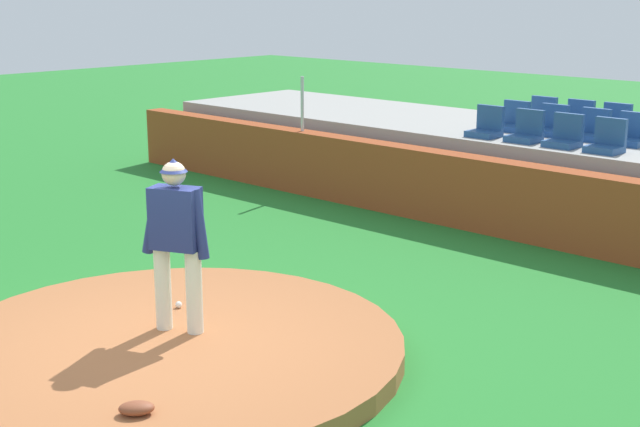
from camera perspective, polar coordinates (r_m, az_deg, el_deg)
ground_plane at (r=9.31m, az=-9.57°, el=-9.09°), size 60.00×60.00×0.00m
pitchers_mound at (r=9.27m, az=-9.60°, el=-8.50°), size 4.77×4.77×0.21m
pitcher at (r=9.11m, az=-9.17°, el=-1.21°), size 0.73×0.44×1.81m
baseball at (r=10.06m, az=-9.00°, el=-5.77°), size 0.07×0.07×0.07m
fielding_glove at (r=7.74m, az=-11.63°, el=-12.08°), size 0.35×0.36×0.11m
brick_barrier at (r=13.71m, az=11.95°, el=0.90°), size 17.60×0.40×1.14m
fence_post_left at (r=16.17m, az=-1.14°, el=7.01°), size 0.06×0.06×0.98m
bleacher_platform at (r=15.43m, az=15.92°, el=2.42°), size 16.70×3.18×1.29m
stadium_chair_0 at (r=14.88m, az=10.58°, el=5.45°), size 0.48×0.44×0.50m
stadium_chair_1 at (r=14.52m, az=13.02°, el=5.11°), size 0.48×0.44×0.50m
stadium_chair_2 at (r=14.19m, az=15.35°, el=4.77°), size 0.48×0.44×0.50m
stadium_chair_3 at (r=13.88m, az=17.84°, el=4.39°), size 0.48×0.44×0.50m
stadium_chair_4 at (r=15.61m, az=12.23°, el=5.77°), size 0.48×0.44×0.50m
stadium_chair_5 at (r=15.28m, az=14.55°, el=5.46°), size 0.48×0.44×0.50m
stadium_chair_6 at (r=14.93m, az=17.00°, el=5.10°), size 0.48×0.44×0.50m
stadium_chair_7 at (r=14.65m, az=19.25°, el=4.76°), size 0.48×0.44×0.50m
stadium_chair_8 at (r=16.32m, az=13.91°, el=6.03°), size 0.48×0.44×0.50m
stadium_chair_9 at (r=16.02m, az=16.12°, el=5.74°), size 0.48×0.44×0.50m
stadium_chair_10 at (r=15.72m, az=18.26°, el=5.43°), size 0.48×0.44×0.50m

